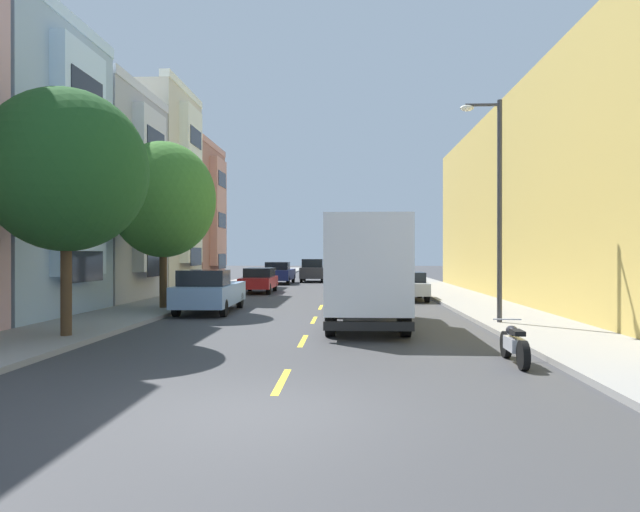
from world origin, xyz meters
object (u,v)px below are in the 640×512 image
(parked_motorcycle, at_px, (514,344))
(parked_wagon_red, at_px, (259,279))
(delivery_box_truck, at_px, (366,267))
(parked_pickup_sky, at_px, (209,292))
(street_tree_second, at_px, (163,200))
(parked_sedan_champagne, at_px, (398,279))
(street_tree_nearest, at_px, (66,170))
(street_lamp, at_px, (495,194))
(parked_sedan_silver, at_px, (408,285))
(parked_pickup_navy, at_px, (279,273))
(parked_wagon_orange, at_px, (379,269))
(moving_charcoal_sedan, at_px, (313,270))

(parked_motorcycle, bearing_deg, parked_wagon_red, 111.61)
(delivery_box_truck, xyz_separation_m, parked_pickup_sky, (-6.13, 4.36, -1.11))
(street_tree_second, bearing_deg, parked_sedan_champagne, 50.80)
(delivery_box_truck, bearing_deg, street_tree_nearest, -157.84)
(street_tree_second, bearing_deg, parked_pickup_sky, -15.31)
(street_lamp, distance_m, parked_sedan_silver, 11.55)
(parked_pickup_sky, bearing_deg, parked_pickup_navy, 89.80)
(parked_pickup_sky, height_order, parked_wagon_orange, parked_pickup_sky)
(street_lamp, relative_size, parked_wagon_red, 1.52)
(street_lamp, xyz_separation_m, parked_wagon_red, (-10.17, 16.14, -3.47))
(street_lamp, distance_m, parked_pickup_navy, 28.96)
(parked_pickup_sky, xyz_separation_m, moving_charcoal_sedan, (2.54, 26.47, 0.16))
(moving_charcoal_sedan, bearing_deg, delivery_box_truck, -83.34)
(street_tree_second, relative_size, parked_pickup_navy, 1.28)
(street_tree_second, bearing_deg, parked_pickup_navy, 84.52)
(delivery_box_truck, height_order, parked_motorcycle, delivery_box_truck)
(parked_wagon_red, height_order, parked_sedan_champagne, parked_wagon_red)
(parked_motorcycle, bearing_deg, parked_sedan_silver, 91.68)
(street_lamp, bearing_deg, parked_pickup_sky, 158.81)
(street_tree_second, xyz_separation_m, parked_wagon_orange, (10.69, 35.56, -3.78))
(street_lamp, relative_size, delivery_box_truck, 0.99)
(parked_wagon_orange, distance_m, parked_motorcycle, 46.60)
(delivery_box_truck, bearing_deg, street_lamp, 5.05)
(parked_sedan_champagne, bearing_deg, street_tree_second, -129.20)
(parked_wagon_red, relative_size, moving_charcoal_sedan, 0.98)
(parked_wagon_red, bearing_deg, parked_pickup_sky, -90.59)
(parked_sedan_silver, bearing_deg, street_tree_second, -149.35)
(street_lamp, height_order, parked_wagon_red, street_lamp)
(parked_pickup_navy, bearing_deg, street_lamp, -69.20)
(street_tree_second, height_order, street_lamp, street_lamp)
(street_tree_second, relative_size, parked_wagon_red, 1.45)
(parked_wagon_orange, bearing_deg, street_tree_second, -106.74)
(parked_pickup_sky, bearing_deg, parked_motorcycle, -49.06)
(parked_sedan_champagne, bearing_deg, parked_wagon_red, -169.57)
(parked_wagon_red, bearing_deg, delivery_box_truck, -70.00)
(street_tree_second, distance_m, parked_wagon_orange, 37.32)
(street_tree_second, height_order, parked_sedan_silver, street_tree_second)
(parked_wagon_orange, xyz_separation_m, parked_sedan_silver, (-0.05, -29.25, -0.05))
(street_tree_nearest, relative_size, parked_pickup_navy, 1.25)
(parked_motorcycle, bearing_deg, parked_pickup_sky, 130.94)
(parked_sedan_champagne, relative_size, parked_wagon_orange, 0.96)
(street_tree_second, height_order, parked_wagon_red, street_tree_second)
(parked_wagon_orange, bearing_deg, moving_charcoal_sedan, -122.26)
(street_tree_second, height_order, delivery_box_truck, street_tree_second)
(street_tree_nearest, relative_size, parked_sedan_champagne, 1.47)
(street_tree_nearest, height_order, delivery_box_truck, street_tree_nearest)
(parked_wagon_orange, height_order, parked_pickup_navy, parked_pickup_navy)
(parked_pickup_sky, distance_m, parked_motorcycle, 13.88)
(parked_wagon_red, relative_size, parked_pickup_navy, 0.89)
(parked_wagon_red, xyz_separation_m, parked_wagon_orange, (8.51, 23.97, 0.00))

